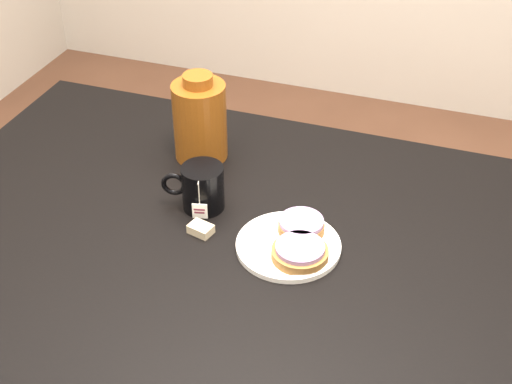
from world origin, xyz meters
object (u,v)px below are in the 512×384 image
bagel_back (301,225)px  table (254,272)px  bagel_package (200,120)px  plate (288,245)px  teabag_pouch (201,229)px  bagel_front (300,252)px  mug (202,187)px

bagel_back → table: bearing=-152.2°
bagel_back → bagel_package: bearing=145.7°
bagel_package → plate: bearing=-41.0°
bagel_back → bagel_package: 0.35m
table → plate: (0.07, -0.00, 0.09)m
table → teabag_pouch: bearing=-172.6°
plate → bagel_front: bagel_front is taller
plate → mug: 0.22m
bagel_front → bagel_package: bagel_package is taller
plate → bagel_back: 0.05m
table → mug: 0.20m
bagel_front → bagel_package: bearing=138.7°
mug → bagel_package: bagel_package is taller
bagel_back → teabag_pouch: (-0.18, -0.06, -0.01)m
bagel_package → teabag_pouch: bearing=-67.7°
plate → table: bearing=178.9°
plate → bagel_package: bearing=139.0°
bagel_back → bagel_front: 0.08m
plate → bagel_front: (0.03, -0.03, 0.02)m
plate → bagel_package: bagel_package is taller
teabag_pouch → bagel_package: bagel_package is taller
table → bagel_package: (-0.21, 0.24, 0.17)m
table → mug: (-0.13, 0.07, 0.13)m
bagel_back → bagel_front: (0.02, -0.07, -0.00)m
table → bagel_back: 0.14m
plate → bagel_front: size_ratio=1.54×
bagel_front → teabag_pouch: size_ratio=2.84×
mug → bagel_package: size_ratio=0.68×
mug → plate: bearing=-32.2°
plate → bagel_front: 0.05m
teabag_pouch → bagel_package: 0.28m
bagel_front → mug: (-0.23, 0.10, 0.02)m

